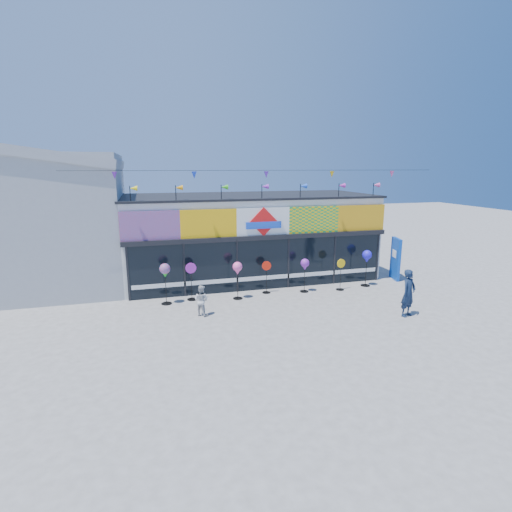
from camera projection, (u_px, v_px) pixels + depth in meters
name	position (u px, v px, depth m)	size (l,w,h in m)	color
ground	(289.00, 316.00, 14.93)	(80.00, 80.00, 0.00)	slate
kite_shop	(249.00, 236.00, 20.06)	(16.00, 5.70, 5.31)	white
neighbour_building	(31.00, 217.00, 18.17)	(8.18, 7.20, 6.87)	#9C9FA1
blue_sign	(395.00, 259.00, 19.60)	(0.41, 1.03, 2.06)	#0B40A8
spinner_0	(165.00, 272.00, 15.90)	(0.43, 0.43, 1.69)	black
spinner_1	(191.00, 280.00, 16.53)	(0.45, 0.40, 1.59)	black
spinner_2	(237.00, 269.00, 16.56)	(0.40, 0.40, 1.60)	black
spinner_3	(266.00, 276.00, 17.46)	(0.40, 0.36, 1.43)	black
spinner_4	(305.00, 265.00, 17.52)	(0.38, 0.38, 1.51)	black
spinner_5	(341.00, 274.00, 17.89)	(0.40, 0.36, 1.43)	black
spinner_6	(367.00, 257.00, 18.38)	(0.43, 0.43, 1.70)	black
adult_man	(408.00, 293.00, 14.71)	(0.65, 0.43, 1.78)	#12203A
child	(201.00, 300.00, 14.84)	(0.57, 0.33, 1.17)	beige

